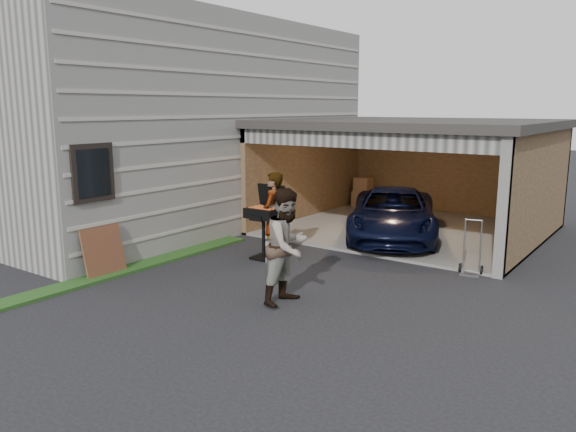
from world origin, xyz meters
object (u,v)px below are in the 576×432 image
object	(u,v)px
woman	(273,215)
man	(288,246)
minivan	(393,216)
bbq_grill	(264,215)
hand_truck	(471,264)
propane_tank	(273,252)
plywood_panel	(104,252)

from	to	relation	value
woman	man	xyz separation A→B (m)	(1.92, -2.11, 0.03)
minivan	woman	bearing A→B (deg)	-139.38
man	bbq_grill	distance (m)	2.81
minivan	man	xyz separation A→B (m)	(0.52, -5.11, 0.36)
hand_truck	propane_tank	bearing A→B (deg)	-166.76
minivan	plywood_panel	distance (m)	6.79
hand_truck	bbq_grill	bearing A→B (deg)	-170.70
minivan	bbq_grill	xyz separation A→B (m)	(-1.50, -3.16, 0.34)
plywood_panel	hand_truck	xyz separation A→B (m)	(5.73, 4.25, -0.27)
minivan	hand_truck	distance (m)	3.05
minivan	plywood_panel	size ratio (longest dim) A/B	4.43
minivan	propane_tank	distance (m)	3.55
woman	hand_truck	distance (m)	4.15
woman	propane_tank	world-z (taller)	woman
bbq_grill	plywood_panel	xyz separation A→B (m)	(-1.74, -2.81, -0.46)
woman	hand_truck	bearing A→B (deg)	89.68
propane_tank	plywood_panel	distance (m)	3.37
man	bbq_grill	bearing A→B (deg)	47.14
man	propane_tank	size ratio (longest dim) A/B	4.31
woman	minivan	bearing A→B (deg)	136.55
bbq_grill	minivan	bearing A→B (deg)	64.63
bbq_grill	hand_truck	bearing A→B (deg)	19.77
man	propane_tank	distance (m)	2.56
minivan	man	size ratio (longest dim) A/B	2.25
man	propane_tank	bearing A→B (deg)	44.44
bbq_grill	propane_tank	xyz separation A→B (m)	(0.34, -0.17, -0.72)
man	hand_truck	bearing A→B (deg)	-29.00
bbq_grill	plywood_panel	bearing A→B (deg)	-121.75
woman	bbq_grill	world-z (taller)	woman
minivan	plywood_panel	bearing A→B (deg)	-142.86
minivan	plywood_panel	xyz separation A→B (m)	(-3.24, -5.97, -0.12)
woman	propane_tank	size ratio (longest dim) A/B	4.17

